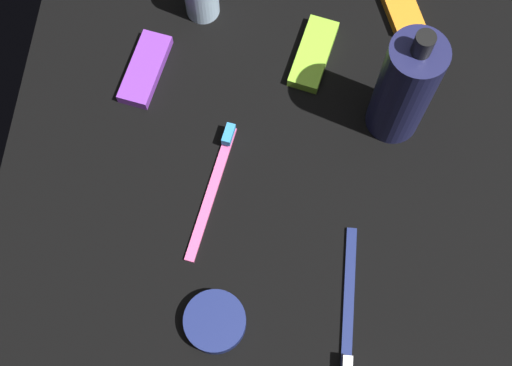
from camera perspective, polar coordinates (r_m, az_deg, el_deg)
ground_plane at (r=87.27cm, az=0.00°, el=-0.81°), size 84.00×64.00×1.20cm
lotion_bottle at (r=84.40cm, az=11.93°, el=7.50°), size 6.67×6.67×19.75cm
toothbrush_pink at (r=86.58cm, az=-3.42°, el=0.00°), size 17.94×4.28×2.10cm
toothbrush_navy at (r=83.06cm, az=7.49°, el=-10.27°), size 18.02×1.51×2.10cm
snack_bar_orange at (r=100.32cm, az=11.38°, el=14.32°), size 11.14×7.48×1.50cm
snack_bar_purple at (r=93.96cm, az=-8.93°, el=9.08°), size 10.95×5.83×1.50cm
snack_bar_lime at (r=94.27cm, az=4.66°, el=10.35°), size 11.01×6.13×1.50cm
cream_tin_left at (r=81.96cm, az=-3.34°, el=-11.12°), size 7.14×7.14×1.94cm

